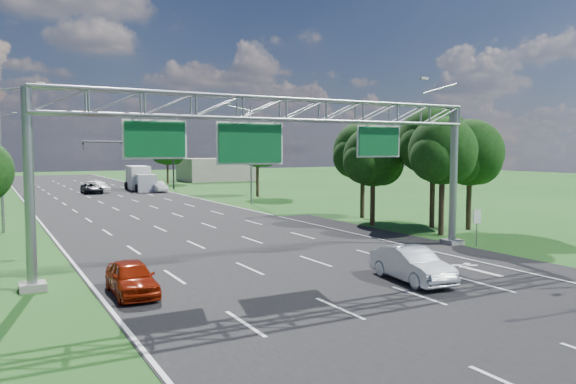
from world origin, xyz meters
TOP-DOWN VIEW (x-y plane):
  - ground at (0.00, 30.00)m, footprint 220.00×220.00m
  - road at (0.00, 30.00)m, footprint 18.00×180.00m
  - road_flare at (10.20, 14.00)m, footprint 3.00×30.00m
  - sign_gantry at (0.33, 12.00)m, footprint 23.50×1.00m
  - regulatory_sign at (12.40, 10.98)m, footprint 0.60×0.08m
  - traffic_signal at (7.48, 65.00)m, footprint 12.21×0.24m
  - streetlight_l_near at (-11.30, 30.00)m, footprint 2.97×0.22m
  - streetlight_r_mid at (11.30, 40.00)m, footprint 2.97×0.22m
  - tree_cluster_right at (14.80, 19.19)m, footprint 9.91×14.60m
  - tree_verge_rd at (16.08, 48.04)m, footprint 5.76×4.80m
  - tree_verge_re at (14.08, 78.04)m, footprint 5.76×4.80m
  - building_right at (24.00, 82.00)m, footprint 12.00×9.00m
  - red_coupe at (-7.71, 9.41)m, footprint 1.65×3.91m
  - silver_sedan at (3.17, 5.97)m, footprint 1.96×4.53m
  - car_queue_a at (0.62, 63.62)m, footprint 2.51×5.08m
  - car_queue_b at (-0.52, 62.15)m, footprint 2.30×4.90m
  - car_queue_d at (7.60, 60.87)m, footprint 1.65×4.35m
  - box_truck at (6.22, 64.88)m, footprint 3.10×8.92m

SIDE VIEW (x-z plane):
  - ground at x=0.00m, z-range 0.00..0.00m
  - road at x=0.00m, z-range -0.01..0.01m
  - road_flare at x=10.20m, z-range -0.01..0.01m
  - red_coupe at x=-7.71m, z-range 0.00..1.32m
  - car_queue_b at x=-0.52m, z-range 0.00..1.36m
  - car_queue_d at x=7.60m, z-range 0.00..1.42m
  - car_queue_a at x=0.62m, z-range 0.00..1.42m
  - silver_sedan at x=3.17m, z-range 0.00..1.45m
  - regulatory_sign at x=12.40m, z-range 0.46..2.56m
  - box_truck at x=6.22m, z-range -0.07..3.24m
  - building_right at x=24.00m, z-range 0.00..4.00m
  - traffic_signal at x=7.48m, z-range 1.67..8.67m
  - tree_verge_re at x=14.08m, z-range 1.28..9.12m
  - tree_cluster_right at x=14.80m, z-range 0.97..9.65m
  - streetlight_l_near at x=-11.30m, z-range 0.50..10.66m
  - streetlight_r_mid at x=11.30m, z-range 0.50..10.66m
  - tree_verge_rd at x=16.08m, z-range 1.49..9.77m
  - sign_gantry at x=0.33m, z-range 2.11..11.67m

